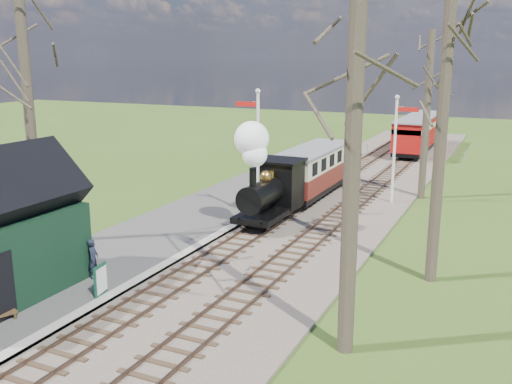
# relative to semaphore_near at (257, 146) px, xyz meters

# --- Properties ---
(distant_hills) EXTENTS (114.40, 48.00, 22.02)m
(distant_hills) POSITION_rel_semaphore_near_xyz_m (2.17, 48.38, -19.83)
(distant_hills) COLOR #385B23
(distant_hills) RESTS_ON ground
(ballast_bed) EXTENTS (8.00, 60.00, 0.10)m
(ballast_bed) POSITION_rel_semaphore_near_xyz_m (2.07, 6.00, -3.57)
(ballast_bed) COLOR brown
(ballast_bed) RESTS_ON ground
(track_near) EXTENTS (1.60, 60.00, 0.15)m
(track_near) POSITION_rel_semaphore_near_xyz_m (0.77, 6.00, -3.52)
(track_near) COLOR brown
(track_near) RESTS_ON ground
(track_far) EXTENTS (1.60, 60.00, 0.15)m
(track_far) POSITION_rel_semaphore_near_xyz_m (3.37, 6.00, -3.52)
(track_far) COLOR brown
(track_far) RESTS_ON ground
(platform) EXTENTS (5.00, 44.00, 0.20)m
(platform) POSITION_rel_semaphore_near_xyz_m (-2.73, -2.00, -3.52)
(platform) COLOR #474442
(platform) RESTS_ON ground
(coping_strip) EXTENTS (0.40, 44.00, 0.21)m
(coping_strip) POSITION_rel_semaphore_near_xyz_m (-0.43, -2.00, -3.52)
(coping_strip) COLOR #B2AD9E
(coping_strip) RESTS_ON ground
(semaphore_near) EXTENTS (1.22, 0.24, 6.22)m
(semaphore_near) POSITION_rel_semaphore_near_xyz_m (0.00, 0.00, 0.00)
(semaphore_near) COLOR silver
(semaphore_near) RESTS_ON ground
(semaphore_far) EXTENTS (1.22, 0.24, 5.72)m
(semaphore_far) POSITION_rel_semaphore_near_xyz_m (5.14, 6.00, -0.27)
(semaphore_far) COLOR silver
(semaphore_far) RESTS_ON ground
(bare_trees) EXTENTS (15.51, 22.39, 12.00)m
(bare_trees) POSITION_rel_semaphore_near_xyz_m (2.10, -5.90, 1.59)
(bare_trees) COLOR #382D23
(bare_trees) RESTS_ON ground
(fence_line) EXTENTS (12.60, 0.08, 1.00)m
(fence_line) POSITION_rel_semaphore_near_xyz_m (1.07, 20.00, -3.07)
(fence_line) COLOR slate
(fence_line) RESTS_ON ground
(locomotive) EXTENTS (1.91, 4.46, 4.77)m
(locomotive) POSITION_rel_semaphore_near_xyz_m (0.76, -0.41, -1.43)
(locomotive) COLOR black
(locomotive) RESTS_ON ground
(coach) EXTENTS (2.23, 7.64, 2.34)m
(coach) POSITION_rel_semaphore_near_xyz_m (0.77, 5.66, -2.02)
(coach) COLOR black
(coach) RESTS_ON ground
(red_carriage_a) EXTENTS (2.26, 5.59, 2.38)m
(red_carriage_a) POSITION_rel_semaphore_near_xyz_m (3.37, 21.03, -2.00)
(red_carriage_a) COLOR black
(red_carriage_a) RESTS_ON ground
(red_carriage_b) EXTENTS (2.26, 5.59, 2.38)m
(red_carriage_b) POSITION_rel_semaphore_near_xyz_m (3.37, 26.53, -2.00)
(red_carriage_b) COLOR black
(red_carriage_b) RESTS_ON ground
(sign_board) EXTENTS (0.21, 0.69, 1.01)m
(sign_board) POSITION_rel_semaphore_near_xyz_m (-0.69, -10.22, -2.92)
(sign_board) COLOR #0D4029
(sign_board) RESTS_ON platform
(person) EXTENTS (0.49, 0.59, 1.38)m
(person) POSITION_rel_semaphore_near_xyz_m (-1.87, -9.18, -2.73)
(person) COLOR black
(person) RESTS_ON platform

